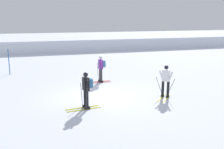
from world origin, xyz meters
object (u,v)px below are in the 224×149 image
(skier_black, at_px, (86,88))
(trail_marker_pole, at_px, (9,62))
(skier_white, at_px, (166,79))
(skier_purple, at_px, (101,68))

(skier_black, xyz_separation_m, trail_marker_pole, (-3.93, 8.91, -0.02))
(skier_white, bearing_deg, skier_black, -173.25)
(skier_black, height_order, skier_purple, same)
(skier_black, height_order, skier_white, same)
(skier_white, xyz_separation_m, trail_marker_pole, (-8.26, 8.40, -0.02))
(skier_black, bearing_deg, skier_purple, 67.76)
(skier_white, xyz_separation_m, skier_purple, (-2.41, 4.18, 0.00))
(skier_white, height_order, trail_marker_pole, trail_marker_pole)
(skier_white, bearing_deg, skier_purple, 120.02)
(skier_black, xyz_separation_m, skier_purple, (1.92, 4.69, 0.00))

